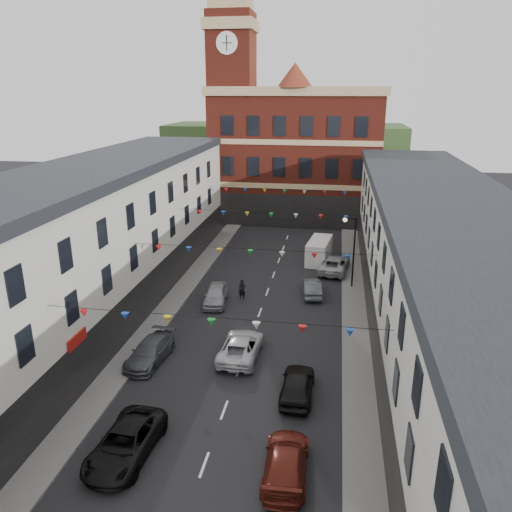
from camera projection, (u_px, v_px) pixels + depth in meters
The scene contains 19 objects.
ground at pixel (239, 369), 29.42m from camera, with size 160.00×160.00×0.00m, color black.
pavement_left at pixel (141, 343), 32.32m from camera, with size 1.80×64.00×0.15m, color #605E5B.
pavement_right at pixel (357, 361), 30.22m from camera, with size 1.80×64.00×0.15m, color #605E5B.
terrace_left at pixel (52, 268), 30.45m from camera, with size 8.40×56.00×10.70m.
terrace_right at pixel (455, 300), 27.02m from camera, with size 8.40×56.00×9.70m.
civic_building at pixel (297, 153), 62.35m from camera, with size 20.60×13.30×18.50m.
clock_tower at pixel (232, 96), 58.58m from camera, with size 5.60×5.60×30.00m.
distant_hill at pixel (285, 154), 86.47m from camera, with size 40.00×14.00×10.00m, color #2F5025.
street_lamp at pixel (351, 243), 40.29m from camera, with size 1.10×0.36×6.00m.
car_left_c at pixel (125, 443), 22.25m from camera, with size 2.30×5.00×1.39m, color black.
car_left_d at pixel (150, 352), 30.09m from camera, with size 1.84×4.52×1.31m, color #484A50.
car_left_e at pixel (216, 295), 38.27m from camera, with size 1.66×4.13×1.41m, color #9899A0.
car_right_c at pixel (286, 462), 21.17m from camera, with size 1.86×4.58×1.33m, color #5E1B12.
car_right_d at pixel (297, 384), 26.62m from camera, with size 1.70×4.22×1.44m, color black.
car_right_e at pixel (312, 288), 39.82m from camera, with size 1.35×3.88×1.28m, color #4F5357.
car_right_f at pixel (334, 264), 44.96m from camera, with size 2.39×5.19×1.44m, color #ABAEB0.
moving_car at pixel (241, 346), 30.63m from camera, with size 2.29×4.97×1.38m, color silver.
white_van at pixel (319, 251), 47.59m from camera, with size 1.84×4.79×2.12m, color white.
pedestrian at pixel (242, 290), 38.90m from camera, with size 0.61×0.40×1.67m, color black.
Camera 1 is at (5.12, -25.28, 15.69)m, focal length 35.00 mm.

